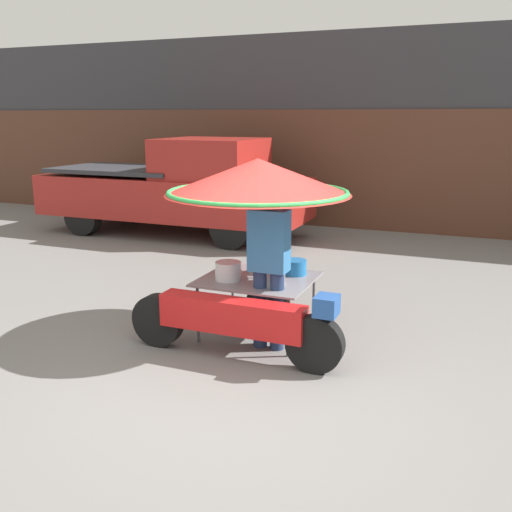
% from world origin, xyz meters
% --- Properties ---
extents(ground_plane, '(36.00, 36.00, 0.00)m').
position_xyz_m(ground_plane, '(0.00, 0.00, 0.00)').
color(ground_plane, slate).
extents(shopfront_building, '(28.00, 2.06, 3.91)m').
position_xyz_m(shopfront_building, '(0.00, 8.41, 1.94)').
color(shopfront_building, '#38383D').
rests_on(shopfront_building, ground).
extents(vendor_motorcycle_cart, '(2.19, 1.90, 1.87)m').
position_xyz_m(vendor_motorcycle_cart, '(-0.28, 1.13, 1.46)').
color(vendor_motorcycle_cart, black).
rests_on(vendor_motorcycle_cart, ground).
extents(vendor_person, '(0.38, 0.22, 1.63)m').
position_xyz_m(vendor_person, '(-0.05, 0.90, 0.92)').
color(vendor_person, navy).
rests_on(vendor_person, ground).
extents(pickup_truck, '(5.29, 1.80, 1.87)m').
position_xyz_m(pickup_truck, '(-3.67, 5.51, 0.91)').
color(pickup_truck, black).
rests_on(pickup_truck, ground).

